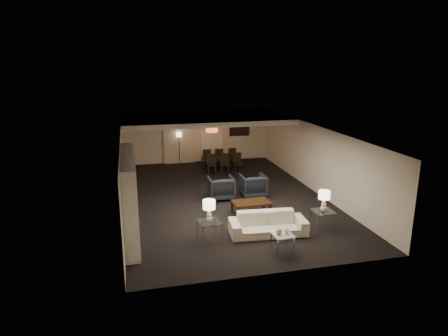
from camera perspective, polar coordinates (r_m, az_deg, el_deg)
name	(u,v)px	position (r m, az deg, el deg)	size (l,w,h in m)	color
floor	(224,197)	(14.54, 0.00, -4.19)	(11.00, 11.00, 0.00)	black
ceiling	(224,129)	(13.91, 0.00, 5.58)	(7.00, 11.00, 0.02)	silver
wall_back	(197,136)	(19.44, -3.83, 4.54)	(7.00, 0.02, 2.50)	beige
wall_front	(281,223)	(9.19, 8.17, -7.80)	(7.00, 0.02, 2.50)	beige
wall_left	(123,170)	(13.80, -14.27, -0.29)	(0.02, 11.00, 2.50)	beige
wall_right	(315,158)	(15.35, 12.80, 1.34)	(0.02, 11.00, 2.50)	beige
ceiling_soffit	(205,118)	(17.31, -2.75, 7.11)	(7.00, 4.00, 0.20)	silver
curtains	(179,138)	(19.24, -6.43, 4.21)	(1.50, 0.12, 2.40)	beige
door	(212,140)	(19.57, -1.78, 4.04)	(0.90, 0.05, 2.10)	silver
painting	(239,129)	(19.81, 2.20, 5.64)	(0.95, 0.04, 0.65)	#142D38
media_unit	(130,197)	(11.33, -13.32, -3.99)	(0.38, 3.40, 2.35)	white
pendant_light	(212,129)	(17.44, -1.76, 5.58)	(0.52, 0.52, 0.24)	#D8591E
sofa	(268,224)	(11.49, 6.30, -7.96)	(2.18, 0.85, 0.64)	beige
coffee_table	(251,208)	(12.94, 3.88, -5.71)	(1.20, 0.70, 0.43)	black
armchair_left	(221,188)	(14.27, -0.45, -2.85)	(0.87, 0.89, 0.81)	black
armchair_right	(253,185)	(14.58, 4.15, -2.50)	(0.87, 0.89, 0.81)	black
side_table_left	(209,231)	(11.08, -2.11, -9.00)	(0.60, 0.60, 0.56)	white
side_table_right	(323,220)	(12.16, 13.91, -7.20)	(0.60, 0.60, 0.56)	silver
table_lamp_left	(209,211)	(10.86, -2.14, -6.17)	(0.34, 0.34, 0.62)	#F4E4CE
table_lamp_right	(324,201)	(11.96, 14.09, -4.59)	(0.34, 0.34, 0.62)	#E9E3C5
marble_table	(282,243)	(10.59, 8.32, -10.54)	(0.50, 0.50, 0.50)	white
gold_gourd_a	(279,232)	(10.42, 7.88, -8.98)	(0.16, 0.16, 0.16)	tan
gold_gourd_b	(286,231)	(10.49, 8.90, -8.90)	(0.14, 0.14, 0.14)	#EDDB7D
television	(131,194)	(11.90, -13.18, -3.71)	(0.14, 1.04, 0.60)	black
vase_blue	(130,213)	(10.25, -13.23, -6.26)	(0.15, 0.15, 0.16)	#272EAA
vase_amber	(129,186)	(10.64, -13.44, -2.54)	(0.18, 0.18, 0.19)	gold
floor_speaker	(134,199)	(12.91, -12.76, -4.32)	(0.13, 0.13, 1.18)	black
dining_table	(222,163)	(18.16, -0.33, 0.71)	(1.63, 0.91, 0.57)	black
chair_nl	(212,164)	(17.39, -1.76, 0.51)	(0.39, 0.39, 0.85)	black
chair_nm	(225,164)	(17.52, 0.16, 0.63)	(0.39, 0.39, 0.85)	black
chair_nr	(238,163)	(17.66, 2.05, 0.75)	(0.39, 0.39, 0.85)	black
chair_fl	(206,158)	(18.62, -2.59, 1.49)	(0.39, 0.39, 0.85)	black
chair_fm	(219,157)	(18.74, -0.79, 1.60)	(0.39, 0.39, 0.85)	black
chair_fr	(231,156)	(18.88, 0.99, 1.70)	(0.39, 0.39, 0.85)	black
floor_lamp	(179,148)	(19.11, -6.41, 2.81)	(0.22, 0.22, 1.53)	black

